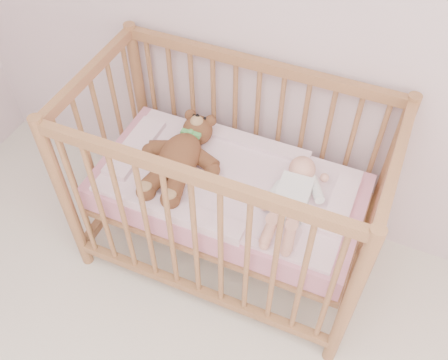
% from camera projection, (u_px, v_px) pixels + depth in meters
% --- Properties ---
extents(crib, '(1.36, 0.76, 1.00)m').
position_uv_depth(crib, '(228.00, 190.00, 2.29)').
color(crib, '#A36645').
rests_on(crib, floor).
extents(mattress, '(1.22, 0.62, 0.13)m').
position_uv_depth(mattress, '(228.00, 192.00, 2.30)').
color(mattress, pink).
rests_on(mattress, crib).
extents(blanket, '(1.10, 0.58, 0.06)m').
position_uv_depth(blanket, '(228.00, 181.00, 2.25)').
color(blanket, '#FBADC4').
rests_on(blanket, mattress).
extents(baby, '(0.28, 0.54, 0.13)m').
position_uv_depth(baby, '(293.00, 194.00, 2.10)').
color(baby, white).
rests_on(baby, blanket).
extents(teddy_bear, '(0.41, 0.57, 0.16)m').
position_uv_depth(teddy_bear, '(180.00, 157.00, 2.23)').
color(teddy_bear, brown).
rests_on(teddy_bear, blanket).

